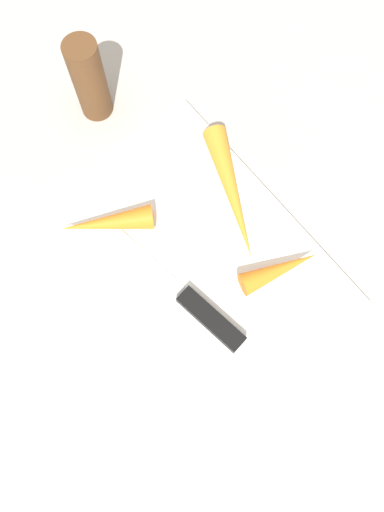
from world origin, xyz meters
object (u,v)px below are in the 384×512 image
object	(u,v)px
knife	(202,311)
carrot_shortest	(280,270)
cutting_board	(192,258)
carrot_medium	(107,223)
carrot_longest	(232,192)
pepper_grinder	(89,80)

from	to	relation	value
knife	carrot_shortest	size ratio (longest dim) A/B	2.06
cutting_board	carrot_shortest	size ratio (longest dim) A/B	3.70
carrot_medium	cutting_board	bearing A→B (deg)	151.79
carrot_longest	pepper_grinder	distance (m)	0.23
cutting_board	knife	xyz separation A→B (m)	(0.06, -0.03, 0.01)
cutting_board	carrot_shortest	xyz separation A→B (m)	(0.08, 0.07, 0.02)
knife	carrot_shortest	distance (m)	0.10
carrot_shortest	pepper_grinder	size ratio (longest dim) A/B	0.81
carrot_shortest	knife	bearing A→B (deg)	-174.99
carrot_longest	carrot_shortest	xyz separation A→B (m)	(0.11, -0.02, -0.00)
knife	carrot_medium	xyz separation A→B (m)	(-0.15, -0.02, 0.01)
carrot_medium	knife	bearing A→B (deg)	128.83
knife	pepper_grinder	size ratio (longest dim) A/B	1.66
cutting_board	carrot_longest	distance (m)	0.09
carrot_longest	carrot_medium	distance (m)	0.16
knife	pepper_grinder	world-z (taller)	pepper_grinder
carrot_longest	carrot_shortest	world-z (taller)	carrot_longest
cutting_board	pepper_grinder	distance (m)	0.26
carrot_longest	pepper_grinder	xyz separation A→B (m)	(-0.22, -0.05, 0.03)
cutting_board	knife	world-z (taller)	knife
carrot_longest	carrot_medium	world-z (taller)	same
cutting_board	carrot_longest	xyz separation A→B (m)	(-0.03, 0.09, 0.02)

